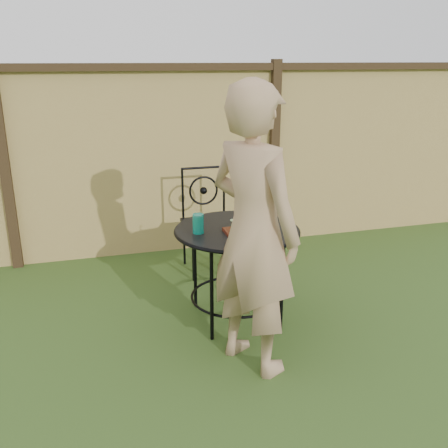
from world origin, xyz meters
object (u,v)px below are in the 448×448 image
(patio_chair, at_px, (208,217))
(salad_plate, at_px, (246,233))
(patio_table, at_px, (237,246))
(diner, at_px, (254,232))

(patio_chair, xyz_separation_m, salad_plate, (-0.01, -1.15, 0.23))
(patio_table, bearing_deg, diner, -97.74)
(diner, bearing_deg, patio_table, -36.73)
(salad_plate, bearing_deg, patio_table, 97.03)
(patio_chair, relative_size, salad_plate, 3.52)
(diner, bearing_deg, patio_chair, -32.92)
(patio_table, bearing_deg, salad_plate, -82.97)
(patio_chair, bearing_deg, salad_plate, -90.53)
(patio_table, height_order, patio_chair, patio_chair)
(diner, relative_size, salad_plate, 6.70)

